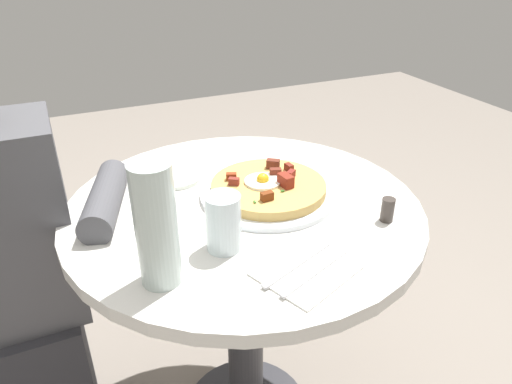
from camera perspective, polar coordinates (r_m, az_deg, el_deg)
The scene contains 12 objects.
dining_table at distance 1.17m, azimuth -1.41°, elevation -8.68°, with size 0.80×0.80×0.73m.
person_seated at distance 1.30m, azimuth -28.20°, elevation -11.11°, with size 0.53×0.36×1.14m.
pizza_plate at distance 1.10m, azimuth 1.49°, elevation -0.21°, with size 0.31×0.31×0.01m, color white.
breakfast_pizza at distance 1.09m, azimuth 1.50°, elevation 0.65°, with size 0.26×0.26×0.05m.
bread_plate at distance 1.20m, azimuth -9.72°, elevation 2.01°, with size 0.15×0.15×0.01m, color silver.
napkin at distance 0.87m, azimuth 6.13°, elevation -9.26°, with size 0.17×0.14×0.00m, color white.
fork at distance 0.88m, azimuth 5.23°, elevation -8.54°, with size 0.18×0.01×0.01m, color silver.
knife at distance 0.86m, azimuth 7.09°, elevation -9.52°, with size 0.18×0.01×0.01m, color silver.
water_glass at distance 0.90m, azimuth -3.93°, elevation -3.69°, with size 0.07×0.07×0.11m, color silver.
water_bottle at distance 0.80m, azimuth -11.89°, elevation -3.96°, with size 0.07×0.07×0.23m, color silver.
salt_shaker at distance 1.04m, azimuth -18.29°, elevation -2.18°, with size 0.03×0.03×0.05m, color white.
pepper_shaker at distance 1.04m, azimuth 15.52°, elevation -2.07°, with size 0.03×0.03×0.05m, color #3F3833.
Camera 1 is at (0.35, 0.86, 1.27)m, focal length 33.33 mm.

